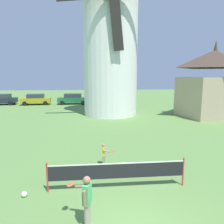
{
  "coord_description": "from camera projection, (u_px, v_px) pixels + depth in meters",
  "views": [
    {
      "loc": [
        -1.01,
        -5.05,
        4.06
      ],
      "look_at": [
        -0.14,
        4.01,
        2.52
      ],
      "focal_mm": 33.57,
      "sensor_mm": 36.0,
      "label": 1
    }
  ],
  "objects": [
    {
      "name": "parked_car_black",
      "position": [
        3.0,
        99.0,
        30.43
      ],
      "size": [
        3.92,
        2.07,
        1.56
      ],
      "color": "#1E232D",
      "rests_on": "ground_plane"
    },
    {
      "name": "parked_car_mustard",
      "position": [
        36.0,
        99.0,
        30.45
      ],
      "size": [
        4.26,
        2.18,
        1.56
      ],
      "color": "#999919",
      "rests_on": "ground_plane"
    },
    {
      "name": "stray_ball",
      "position": [
        24.0,
        194.0,
        7.13
      ],
      "size": [
        0.2,
        0.2,
        0.2
      ],
      "primitive_type": "sphere",
      "color": "silver",
      "rests_on": "ground_plane"
    },
    {
      "name": "player_far",
      "position": [
        104.0,
        153.0,
        9.59
      ],
      "size": [
        0.65,
        0.56,
        1.05
      ],
      "color": "#9E937F",
      "rests_on": "ground_plane"
    },
    {
      "name": "tennis_net",
      "position": [
        117.0,
        171.0,
        7.57
      ],
      "size": [
        5.03,
        0.06,
        1.1
      ],
      "color": "red",
      "rests_on": "ground_plane"
    },
    {
      "name": "windmill",
      "position": [
        110.0,
        39.0,
        21.54
      ],
      "size": [
        9.83,
        6.35,
        16.13
      ],
      "color": "white",
      "rests_on": "ground_plane"
    },
    {
      "name": "parked_car_green",
      "position": [
        73.0,
        99.0,
        31.11
      ],
      "size": [
        4.41,
        1.88,
        1.56
      ],
      "color": "#1E6638",
      "rests_on": "ground_plane"
    },
    {
      "name": "player_near",
      "position": [
        86.0,
        198.0,
        5.69
      ],
      "size": [
        0.75,
        0.75,
        1.43
      ],
      "color": "#9E937F",
      "rests_on": "ground_plane"
    },
    {
      "name": "chapel",
      "position": [
        213.0,
        84.0,
        21.22
      ],
      "size": [
        7.04,
        5.7,
        7.6
      ],
      "color": "tan",
      "rests_on": "ground_plane"
    },
    {
      "name": "parked_car_cream",
      "position": [
        106.0,
        99.0,
        31.13
      ],
      "size": [
        4.49,
        2.19,
        1.56
      ],
      "color": "silver",
      "rests_on": "ground_plane"
    }
  ]
}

